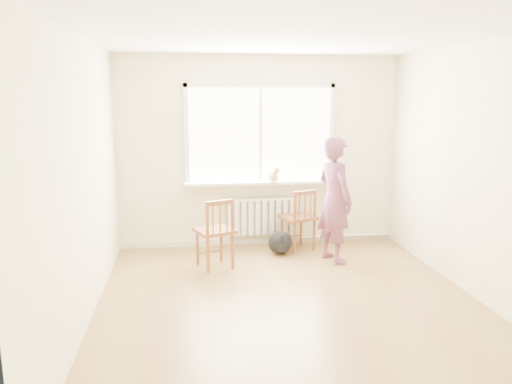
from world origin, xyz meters
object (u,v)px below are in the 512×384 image
object	(u,v)px
backpack	(280,242)
person	(335,200)
cat	(273,174)
chair_right	(300,220)
chair_left	(216,233)

from	to	relation	value
backpack	person	bearing A→B (deg)	-29.62
person	cat	distance (m)	1.01
chair_right	person	xyz separation A→B (m)	(0.33, -0.51, 0.38)
cat	person	bearing A→B (deg)	-58.94
chair_left	person	bearing A→B (deg)	161.55
chair_right	chair_left	bearing A→B (deg)	5.09
cat	chair_right	bearing A→B (deg)	-42.55
chair_right	backpack	size ratio (longest dim) A/B	2.67
chair_right	cat	bearing A→B (deg)	-50.13
person	backpack	distance (m)	0.98
chair_right	cat	xyz separation A→B (m)	(-0.35, 0.20, 0.61)
cat	backpack	distance (m)	0.95
person	cat	world-z (taller)	person
chair_left	person	xyz separation A→B (m)	(1.54, 0.07, 0.37)
chair_right	backpack	world-z (taller)	chair_right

